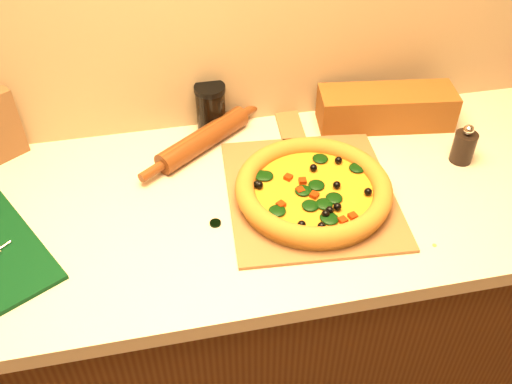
% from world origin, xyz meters
% --- Properties ---
extents(cabinet, '(2.80, 0.65, 0.86)m').
position_xyz_m(cabinet, '(0.00, 1.43, 0.43)').
color(cabinet, '#47230F').
rests_on(cabinet, ground).
extents(countertop, '(2.84, 0.68, 0.04)m').
position_xyz_m(countertop, '(0.00, 1.43, 0.88)').
color(countertop, beige).
rests_on(countertop, cabinet).
extents(pizza_peel, '(0.42, 0.60, 0.01)m').
position_xyz_m(pizza_peel, '(0.24, 1.43, 0.90)').
color(pizza_peel, brown).
rests_on(pizza_peel, countertop).
extents(pizza, '(0.37, 0.37, 0.05)m').
position_xyz_m(pizza, '(0.24, 1.39, 0.93)').
color(pizza, '#B3862C').
rests_on(pizza, pizza_peel).
extents(bottle_cap, '(0.03, 0.03, 0.01)m').
position_xyz_m(bottle_cap, '(0.00, 1.35, 0.90)').
color(bottle_cap, black).
rests_on(bottle_cap, countertop).
extents(pepper_grinder, '(0.06, 0.06, 0.11)m').
position_xyz_m(pepper_grinder, '(0.65, 1.46, 0.94)').
color(pepper_grinder, black).
rests_on(pepper_grinder, countertop).
extents(rolling_pin, '(0.35, 0.27, 0.06)m').
position_xyz_m(rolling_pin, '(0.01, 1.64, 0.93)').
color(rolling_pin, '#55240E').
rests_on(rolling_pin, countertop).
extents(bread_bag, '(0.38, 0.17, 0.10)m').
position_xyz_m(bread_bag, '(0.52, 1.65, 0.95)').
color(bread_bag, brown).
rests_on(bread_bag, countertop).
extents(dark_jar, '(0.08, 0.08, 0.13)m').
position_xyz_m(dark_jar, '(0.05, 1.72, 0.97)').
color(dark_jar, black).
rests_on(dark_jar, countertop).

